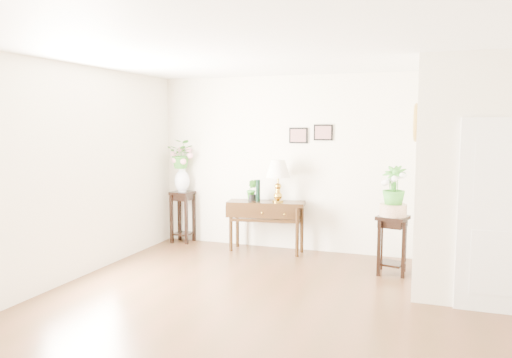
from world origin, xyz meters
The scene contains 20 objects.
floor centered at (0.00, 0.00, 0.00)m, with size 6.00×5.50×0.02m, color #472E1A.
ceiling centered at (0.00, 0.00, 2.80)m, with size 6.00×5.50×0.02m, color white.
wall_back centered at (0.00, 2.75, 1.40)m, with size 6.00×0.02×2.80m, color white.
wall_front centered at (0.00, -2.75, 1.40)m, with size 6.00×0.02×2.80m, color white.
wall_left centered at (-3.00, 0.00, 1.40)m, with size 0.02×5.50×2.80m, color white.
partition centered at (2.10, 1.77, 1.40)m, with size 1.80×1.95×2.80m, color white.
door centered at (2.10, 0.78, 1.05)m, with size 0.90×0.05×2.10m, color white.
art_print_left centered at (-0.65, 2.73, 1.85)m, with size 0.30×0.02×0.25m, color black.
art_print_right centered at (-0.25, 2.73, 1.90)m, with size 0.30×0.02×0.25m, color black.
wall_ornament centered at (1.16, 1.90, 2.05)m, with size 0.51×0.51×0.07m, color #B0843E.
console_table centered at (-1.09, 2.42, 0.41)m, with size 1.22×0.41×0.81m, color black.
table_lamp centered at (-0.89, 2.42, 1.16)m, with size 0.38×0.38×0.67m, color #A97F24.
green_vase centered at (-1.22, 2.42, 0.98)m, with size 0.07×0.07×0.34m, color black.
potted_plant centered at (-1.32, 2.42, 0.97)m, with size 0.18×0.14×0.33m, color #317D24.
plant_stand_a centered at (-2.65, 2.57, 0.44)m, with size 0.34×0.34×0.88m, color black.
porcelain_vase centered at (-2.65, 2.57, 1.11)m, with size 0.26×0.26×0.45m, color white, non-canonical shape.
lily_arrangement centered at (-2.65, 2.57, 1.53)m, with size 0.45×0.39×0.50m, color #317D24.
plant_stand_b centered at (0.90, 1.87, 0.40)m, with size 0.38×0.38×0.80m, color black.
ceramic_bowl centered at (0.90, 1.87, 0.88)m, with size 0.36×0.36×0.16m, color tan.
narcissus centered at (0.90, 1.87, 1.20)m, with size 0.31×0.31×0.56m, color #317D24.
Camera 1 is at (1.37, -4.99, 2.02)m, focal length 35.00 mm.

